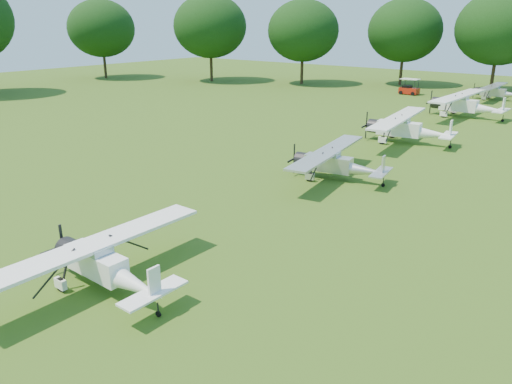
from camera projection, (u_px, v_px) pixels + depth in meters
ground at (214, 225)px, 23.41m from camera, size 160.00×160.00×0.00m
tree_belt at (280, 51)px, 18.82m from camera, size 137.36×130.27×14.52m
aircraft_3 at (103, 262)px, 17.55m from camera, size 5.76×9.14×1.81m
aircraft_4 at (336, 162)px, 29.84m from camera, size 6.05×9.58×1.88m
aircraft_5 at (406, 127)px, 38.70m from camera, size 6.98×11.09×2.18m
aircraft_6 at (465, 104)px, 48.98m from camera, size 7.43×11.81×2.33m
aircraft_7 at (497, 91)px, 59.62m from camera, size 5.85×9.28×1.84m
golf_cart at (409, 89)px, 64.35m from camera, size 2.42×1.57×2.01m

